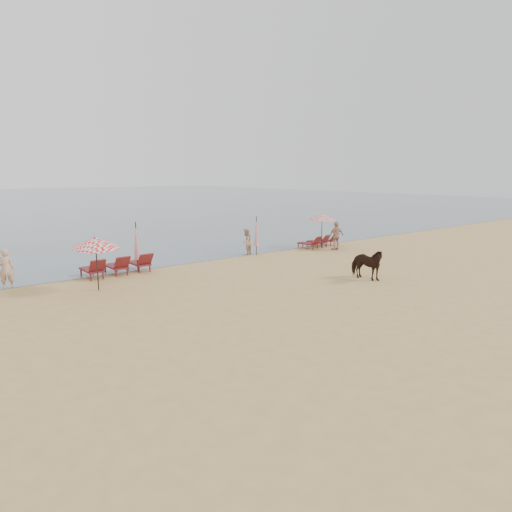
{
  "coord_description": "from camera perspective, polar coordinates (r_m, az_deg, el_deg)",
  "views": [
    {
      "loc": [
        -10.81,
        -9.14,
        4.49
      ],
      "look_at": [
        0.0,
        5.0,
        1.1
      ],
      "focal_mm": 30.0,
      "sensor_mm": 36.0,
      "label": 1
    }
  ],
  "objects": [
    {
      "name": "umbrella_open_right",
      "position": [
        26.9,
        8.81,
        5.16
      ],
      "size": [
        1.74,
        1.74,
        2.13
      ],
      "rotation": [
        0.0,
        0.0,
        -0.19
      ],
      "color": "black",
      "rests_on": "ground"
    },
    {
      "name": "lounger_cluster_right",
      "position": [
        27.25,
        8.48,
        2.01
      ],
      "size": [
        2.77,
        1.94,
        0.56
      ],
      "rotation": [
        0.0,
        0.0,
        0.18
      ],
      "color": "maroon",
      "rests_on": "ground"
    },
    {
      "name": "beachgoer_right_b",
      "position": [
        26.22,
        10.65,
        2.66
      ],
      "size": [
        1.08,
        0.6,
        1.74
      ],
      "primitive_type": "imported",
      "rotation": [
        0.0,
        0.0,
        2.96
      ],
      "color": "tan",
      "rests_on": "ground"
    },
    {
      "name": "umbrella_closed_left",
      "position": [
        20.64,
        -15.66,
        1.91
      ],
      "size": [
        0.29,
        0.29,
        2.36
      ],
      "rotation": [
        0.0,
        0.0,
        -0.34
      ],
      "color": "black",
      "rests_on": "ground"
    },
    {
      "name": "cow",
      "position": [
        19.11,
        14.48,
        -1.04
      ],
      "size": [
        0.96,
        1.72,
        1.38
      ],
      "primitive_type": "imported",
      "rotation": [
        0.0,
        0.0,
        0.14
      ],
      "color": "black",
      "rests_on": "ground"
    },
    {
      "name": "umbrella_closed_right",
      "position": [
        24.05,
        0.05,
        3.29
      ],
      "size": [
        0.27,
        0.27,
        2.2
      ],
      "rotation": [
        0.0,
        0.0,
        -0.29
      ],
      "color": "black",
      "rests_on": "ground"
    },
    {
      "name": "ground",
      "position": [
        14.85,
        11.89,
        -7.05
      ],
      "size": [
        120.0,
        120.0,
        0.0
      ],
      "primitive_type": "plane",
      "color": "tan",
      "rests_on": "ground"
    },
    {
      "name": "sea",
      "position": [
        89.9,
        -30.66,
        6.43
      ],
      "size": [
        160.0,
        140.0,
        0.06
      ],
      "primitive_type": "cube",
      "color": "#51606B",
      "rests_on": "ground"
    },
    {
      "name": "umbrella_open_left_b",
      "position": [
        17.64,
        -20.62,
        1.72
      ],
      "size": [
        1.74,
        1.77,
        2.22
      ],
      "rotation": [
        0.0,
        0.0,
        -0.36
      ],
      "color": "black",
      "rests_on": "ground"
    },
    {
      "name": "lounger_cluster_left",
      "position": [
        20.45,
        -17.95,
        -1.18
      ],
      "size": [
        2.95,
        1.82,
        0.63
      ],
      "rotation": [
        0.0,
        0.0,
        0.04
      ],
      "color": "maroon",
      "rests_on": "ground"
    },
    {
      "name": "beachgoer_right_a",
      "position": [
        24.26,
        -1.31,
        1.91
      ],
      "size": [
        0.91,
        0.84,
        1.5
      ],
      "primitive_type": "imported",
      "rotation": [
        0.0,
        0.0,
        3.62
      ],
      "color": "tan",
      "rests_on": "ground"
    },
    {
      "name": "beachgoer_left",
      "position": [
        19.72,
        -30.39,
        -1.47
      ],
      "size": [
        0.63,
        0.45,
        1.62
      ],
      "primitive_type": "imported",
      "rotation": [
        0.0,
        0.0,
        3.03
      ],
      "color": "tan",
      "rests_on": "ground"
    }
  ]
}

